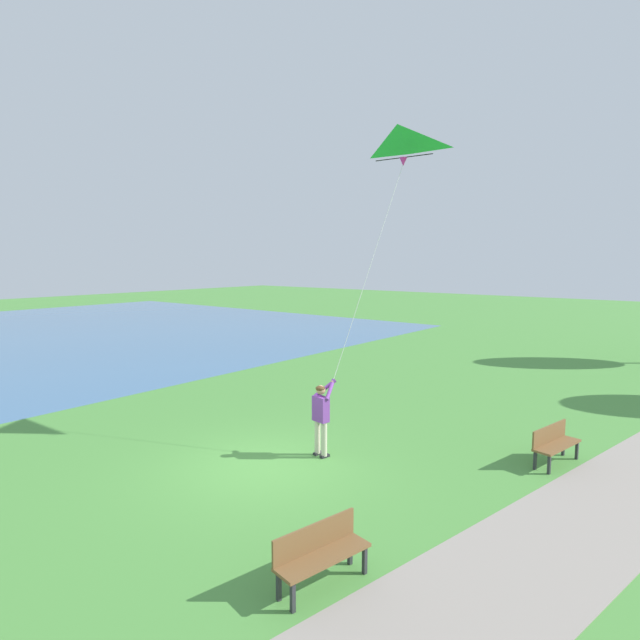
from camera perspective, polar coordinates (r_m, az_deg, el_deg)
name	(u,v)px	position (r m, az deg, el deg)	size (l,w,h in m)	color
ground_plane	(264,466)	(12.31, -6.14, -15.70)	(120.00, 120.00, 0.00)	#4C8E3D
lake_water	(1,338)	(36.47, -31.61, -1.71)	(36.00, 44.00, 0.01)	teal
walkway_path	(590,518)	(11.21, 27.58, -18.72)	(2.40, 32.00, 0.02)	gray
person_kite_flyer	(321,413)	(12.49, 0.16, -10.22)	(0.52, 0.62, 1.83)	#232328
flying_kite	(397,146)	(13.99, 8.49, 18.35)	(1.76, 2.54, 6.18)	green
park_bench_near_walkway	(320,551)	(8.15, 0.03, -24.01)	(0.73, 1.56, 0.88)	brown
park_bench_far_walkway	(554,442)	(13.36, 24.33, -12.11)	(0.73, 1.56, 0.88)	brown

